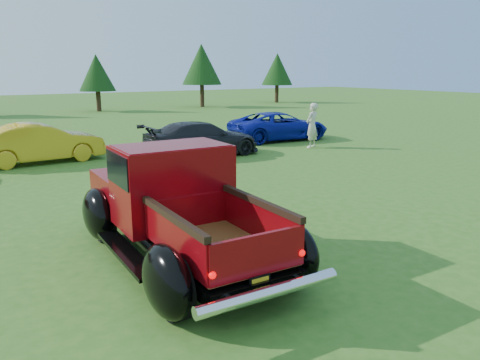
{
  "coord_description": "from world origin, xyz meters",
  "views": [
    {
      "loc": [
        -4.85,
        -7.41,
        3.24
      ],
      "look_at": [
        0.06,
        0.2,
        1.09
      ],
      "focal_mm": 35.0,
      "sensor_mm": 36.0,
      "label": 1
    }
  ],
  "objects": [
    {
      "name": "ground",
      "position": [
        0.0,
        0.0,
        0.0
      ],
      "size": [
        120.0,
        120.0,
        0.0
      ],
      "primitive_type": "plane",
      "color": "#31641C",
      "rests_on": "ground"
    },
    {
      "name": "tree_mid_right",
      "position": [
        6.0,
        30.0,
        2.97
      ],
      "size": [
        2.82,
        2.82,
        4.4
      ],
      "color": "#332114",
      "rests_on": "ground"
    },
    {
      "name": "tree_east",
      "position": [
        15.0,
        29.5,
        3.66
      ],
      "size": [
        3.46,
        3.46,
        5.4
      ],
      "color": "#332114",
      "rests_on": "ground"
    },
    {
      "name": "tree_far_east",
      "position": [
        24.0,
        30.5,
        3.25
      ],
      "size": [
        3.07,
        3.07,
        4.8
      ],
      "color": "#332114",
      "rests_on": "ground"
    },
    {
      "name": "pickup_truck",
      "position": [
        -1.54,
        -0.09,
        0.94
      ],
      "size": [
        2.65,
        5.4,
        1.98
      ],
      "rotation": [
        0.0,
        0.0,
        -0.03
      ],
      "color": "black",
      "rests_on": "ground"
    },
    {
      "name": "show_car_yellow",
      "position": [
        -1.89,
        10.2,
        0.7
      ],
      "size": [
        4.34,
        1.71,
        1.41
      ],
      "primitive_type": "imported",
      "rotation": [
        0.0,
        0.0,
        1.62
      ],
      "color": "gold",
      "rests_on": "ground"
    },
    {
      "name": "show_car_grey",
      "position": [
        3.5,
        8.21,
        0.66
      ],
      "size": [
        4.57,
        1.86,
        1.32
      ],
      "primitive_type": "imported",
      "rotation": [
        0.0,
        0.0,
        1.57
      ],
      "color": "black",
      "rests_on": "ground"
    },
    {
      "name": "show_car_blue",
      "position": [
        8.54,
        9.96,
        0.66
      ],
      "size": [
        4.92,
        2.62,
        1.32
      ],
      "primitive_type": "imported",
      "rotation": [
        0.0,
        0.0,
        1.48
      ],
      "color": "#0D1695",
      "rests_on": "ground"
    },
    {
      "name": "spectator",
      "position": [
        8.36,
        7.46,
        0.94
      ],
      "size": [
        0.8,
        0.66,
        1.88
      ],
      "primitive_type": "imported",
      "rotation": [
        0.0,
        0.0,
        3.5
      ],
      "color": "beige",
      "rests_on": "ground"
    }
  ]
}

